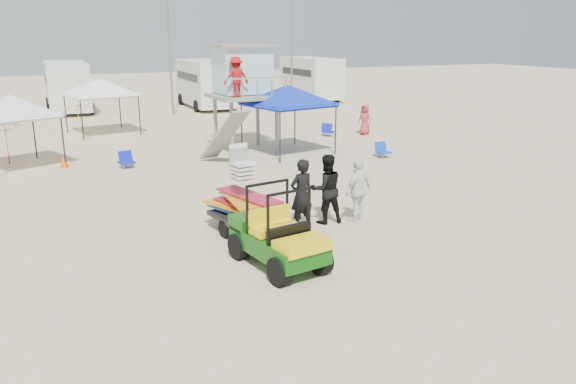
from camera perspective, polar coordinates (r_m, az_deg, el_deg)
name	(u,v)px	position (r m, az deg, el deg)	size (l,w,h in m)	color
ground	(326,296)	(11.29, 3.88, -10.45)	(140.00, 140.00, 0.00)	beige
utility_cart	(278,231)	(12.28, -1.03, -3.94)	(1.58, 2.55, 1.81)	#0D4A0B
surf_trailer	(243,202)	(14.35, -4.62, -1.05)	(1.52, 2.37, 2.08)	black
man_left	(301,195)	(14.60, 1.38, -0.28)	(0.69, 0.46, 1.90)	black
man_mid	(326,189)	(15.18, 3.89, 0.32)	(0.93, 0.72, 1.91)	black
man_right	(358,190)	(15.40, 7.12, 0.16)	(1.03, 0.43, 1.76)	white
lifeguard_tower	(242,74)	(24.70, -4.71, 11.84)	(2.92, 2.92, 4.48)	gray
canopy_blue	(288,88)	(24.17, 0.00, 10.47)	(3.65, 3.65, 3.32)	black
canopy_white_a	(9,99)	(23.70, -26.51, 8.49)	(3.63, 3.63, 3.22)	black
canopy_white_c	(99,82)	(30.62, -18.63, 10.59)	(3.61, 3.61, 3.23)	black
umbrella_a	(7,143)	(24.79, -26.68, 4.46)	(1.87, 1.90, 1.71)	red
umbrella_b	(80,122)	(29.31, -20.41, 6.71)	(1.95, 1.99, 1.79)	yellow
cone_far	(64,161)	(23.42, -21.82, 2.92)	(0.34, 0.34, 0.50)	#EF4F07
beach_chair_a	(126,159)	(22.64, -16.14, 3.19)	(0.66, 0.71, 0.64)	#101DB3
beach_chair_b	(382,150)	(23.96, 9.55, 4.26)	(0.59, 0.63, 0.64)	#1042B1
beach_chair_c	(327,130)	(28.74, 4.01, 6.32)	(0.74, 0.85, 0.64)	#101CB0
rv_mid_left	(67,84)	(40.61, -21.55, 10.13)	(2.65, 6.50, 3.25)	silver
rv_mid_right	(205,82)	(40.53, -8.45, 11.03)	(2.64, 7.00, 3.25)	silver
rv_far_right	(311,77)	(45.13, 2.32, 11.64)	(2.64, 6.60, 3.25)	silver
light_pole_left	(170,51)	(36.79, -11.92, 13.84)	(0.14, 0.14, 8.00)	slate
light_pole_right	(292,49)	(41.04, 0.37, 14.32)	(0.14, 0.14, 8.00)	slate
distant_beachgoers	(294,105)	(34.81, 0.57, 8.87)	(2.70, 15.35, 1.82)	#D99A51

